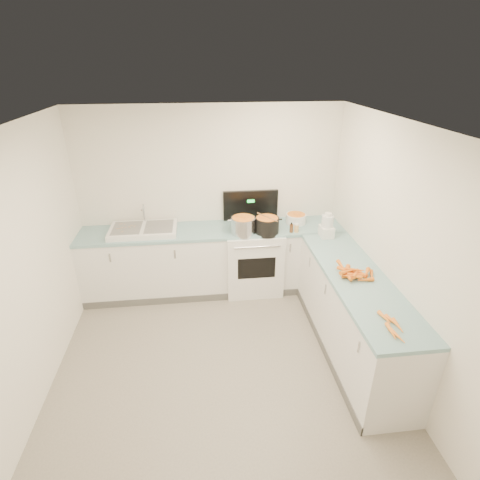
{
  "coord_description": "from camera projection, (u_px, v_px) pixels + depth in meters",
  "views": [
    {
      "loc": [
        -0.16,
        -2.86,
        3.0
      ],
      "look_at": [
        0.3,
        1.1,
        1.05
      ],
      "focal_mm": 28.0,
      "sensor_mm": 36.0,
      "label": 1
    }
  ],
  "objects": [
    {
      "name": "floor",
      "position": [
        224.0,
        378.0,
        3.88
      ],
      "size": [
        3.5,
        4.0,
        0.0
      ],
      "primitive_type": null,
      "color": "gray",
      "rests_on": "ground"
    },
    {
      "name": "ceiling",
      "position": [
        217.0,
        132.0,
        2.79
      ],
      "size": [
        3.5,
        4.0,
        0.0
      ],
      "primitive_type": null,
      "rotation": [
        3.14,
        0.0,
        0.0
      ],
      "color": "white",
      "rests_on": "ground"
    },
    {
      "name": "wall_back",
      "position": [
        211.0,
        199.0,
        5.12
      ],
      "size": [
        3.5,
        0.0,
        2.5
      ],
      "primitive_type": null,
      "rotation": [
        1.57,
        0.0,
        0.0
      ],
      "color": "white",
      "rests_on": "ground"
    },
    {
      "name": "wall_left",
      "position": [
        14.0,
        288.0,
        3.15
      ],
      "size": [
        0.0,
        4.0,
        2.5
      ],
      "primitive_type": null,
      "rotation": [
        1.57,
        0.0,
        1.57
      ],
      "color": "white",
      "rests_on": "ground"
    },
    {
      "name": "wall_right",
      "position": [
        406.0,
        264.0,
        3.52
      ],
      "size": [
        0.0,
        4.0,
        2.5
      ],
      "primitive_type": null,
      "rotation": [
        1.57,
        0.0,
        -1.57
      ],
      "color": "white",
      "rests_on": "ground"
    },
    {
      "name": "counter_back",
      "position": [
        214.0,
        260.0,
        5.19
      ],
      "size": [
        3.5,
        0.62,
        0.94
      ],
      "color": "white",
      "rests_on": "ground"
    },
    {
      "name": "counter_right",
      "position": [
        353.0,
        314.0,
        4.09
      ],
      "size": [
        0.62,
        2.2,
        0.94
      ],
      "color": "white",
      "rests_on": "ground"
    },
    {
      "name": "stove",
      "position": [
        253.0,
        258.0,
        5.24
      ],
      "size": [
        0.76,
        0.65,
        1.36
      ],
      "color": "white",
      "rests_on": "ground"
    },
    {
      "name": "sink",
      "position": [
        143.0,
        230.0,
        4.88
      ],
      "size": [
        0.86,
        0.52,
        0.31
      ],
      "color": "white",
      "rests_on": "counter_back"
    },
    {
      "name": "steel_pot",
      "position": [
        243.0,
        226.0,
        4.84
      ],
      "size": [
        0.4,
        0.4,
        0.23
      ],
      "primitive_type": "cylinder",
      "rotation": [
        0.0,
        0.0,
        -0.29
      ],
      "color": "silver",
      "rests_on": "stove"
    },
    {
      "name": "black_pot",
      "position": [
        267.0,
        226.0,
        4.86
      ],
      "size": [
        0.37,
        0.37,
        0.22
      ],
      "primitive_type": "cylinder",
      "rotation": [
        0.0,
        0.0,
        0.22
      ],
      "color": "black",
      "rests_on": "stove"
    },
    {
      "name": "wooden_spoon",
      "position": [
        267.0,
        217.0,
        4.8
      ],
      "size": [
        0.22,
        0.32,
        0.02
      ],
      "primitive_type": "cylinder",
      "rotation": [
        1.57,
        0.0,
        0.57
      ],
      "color": "#AD7A47",
      "rests_on": "black_pot"
    },
    {
      "name": "mixing_bowl",
      "position": [
        296.0,
        219.0,
        5.15
      ],
      "size": [
        0.35,
        0.35,
        0.13
      ],
      "primitive_type": "cylinder",
      "rotation": [
        0.0,
        0.0,
        0.3
      ],
      "color": "white",
      "rests_on": "counter_back"
    },
    {
      "name": "extract_bottle",
      "position": [
        291.0,
        228.0,
        4.87
      ],
      "size": [
        0.04,
        0.04,
        0.11
      ],
      "primitive_type": "cylinder",
      "color": "#593319",
      "rests_on": "counter_back"
    },
    {
      "name": "spice_jar",
      "position": [
        296.0,
        228.0,
        4.88
      ],
      "size": [
        0.06,
        0.06,
        0.1
      ],
      "primitive_type": "cylinder",
      "color": "#E5B266",
      "rests_on": "counter_back"
    },
    {
      "name": "food_processor",
      "position": [
        327.0,
        227.0,
        4.72
      ],
      "size": [
        0.16,
        0.19,
        0.32
      ],
      "color": "white",
      "rests_on": "counter_right"
    },
    {
      "name": "carrot_pile",
      "position": [
        354.0,
        273.0,
        3.9
      ],
      "size": [
        0.41,
        0.36,
        0.09
      ],
      "color": "orange",
      "rests_on": "counter_right"
    },
    {
      "name": "peeled_carrots",
      "position": [
        393.0,
        326.0,
        3.15
      ],
      "size": [
        0.15,
        0.42,
        0.04
      ],
      "color": "orange",
      "rests_on": "counter_right"
    },
    {
      "name": "peelings",
      "position": [
        124.0,
        227.0,
        4.84
      ],
      "size": [
        0.24,
        0.29,
        0.01
      ],
      "color": "tan",
      "rests_on": "sink"
    }
  ]
}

